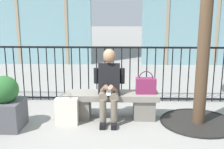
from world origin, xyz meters
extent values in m
plane|color=gray|center=(0.00, 0.00, 0.00)|extent=(60.00, 60.00, 0.00)
cube|color=gray|center=(0.00, 0.00, 0.40)|extent=(1.60, 0.44, 0.10)
cube|color=slate|center=(-0.56, 0.00, 0.17)|extent=(0.36, 0.37, 0.35)
cube|color=slate|center=(0.56, 0.00, 0.17)|extent=(0.36, 0.37, 0.35)
cylinder|color=#6B6051|center=(-0.13, -0.18, 0.47)|extent=(0.15, 0.40, 0.15)
cylinder|color=#6B6051|center=(-0.13, -0.38, 0.23)|extent=(0.11, 0.11, 0.45)
cube|color=black|center=(-0.13, -0.44, 0.04)|extent=(0.09, 0.22, 0.08)
cylinder|color=#6B6051|center=(0.05, -0.18, 0.47)|extent=(0.15, 0.40, 0.15)
cylinder|color=#6B6051|center=(0.05, -0.38, 0.23)|extent=(0.11, 0.11, 0.45)
cube|color=black|center=(0.05, -0.44, 0.04)|extent=(0.09, 0.22, 0.08)
cube|color=black|center=(-0.04, -0.04, 0.71)|extent=(0.36, 0.30, 0.55)
cylinder|color=black|center=(-0.26, -0.04, 0.76)|extent=(0.08, 0.08, 0.26)
cylinder|color=#8E664C|center=(-0.12, -0.26, 0.59)|extent=(0.16, 0.28, 0.20)
cylinder|color=black|center=(0.18, -0.04, 0.76)|extent=(0.08, 0.08, 0.26)
cylinder|color=#8E664C|center=(0.04, -0.26, 0.59)|extent=(0.16, 0.28, 0.20)
cube|color=silver|center=(-0.04, -0.32, 0.57)|extent=(0.07, 0.10, 0.13)
sphere|color=#8E664C|center=(-0.04, -0.06, 1.08)|extent=(0.20, 0.20, 0.20)
sphere|color=#997F59|center=(-0.04, -0.03, 1.11)|extent=(0.20, 0.20, 0.20)
cube|color=#7A234C|center=(0.58, -0.01, 0.58)|extent=(0.34, 0.17, 0.27)
torus|color=#49152D|center=(0.58, -0.01, 0.72)|extent=(0.24, 0.02, 0.24)
cube|color=beige|center=(-0.73, -0.33, 0.22)|extent=(0.37, 0.15, 0.44)
torus|color=slate|center=(-0.73, -0.38, 0.46)|extent=(0.18, 0.01, 0.18)
torus|color=slate|center=(-0.73, -0.27, 0.46)|extent=(0.18, 0.01, 0.18)
cylinder|color=black|center=(-2.21, 0.95, 0.57)|extent=(0.02, 0.02, 1.13)
cylinder|color=black|center=(-2.04, 0.95, 0.57)|extent=(0.02, 0.02, 1.13)
cylinder|color=black|center=(-1.87, 0.95, 0.57)|extent=(0.02, 0.02, 1.13)
cylinder|color=black|center=(-1.70, 0.95, 0.57)|extent=(0.02, 0.02, 1.13)
cylinder|color=black|center=(-1.53, 0.95, 0.57)|extent=(0.02, 0.02, 1.13)
cylinder|color=black|center=(-1.36, 0.95, 0.57)|extent=(0.02, 0.02, 1.13)
cylinder|color=black|center=(-1.19, 0.95, 0.57)|extent=(0.02, 0.02, 1.13)
cylinder|color=black|center=(-1.02, 0.95, 0.57)|extent=(0.02, 0.02, 1.13)
cylinder|color=black|center=(-0.85, 0.95, 0.57)|extent=(0.02, 0.02, 1.13)
cylinder|color=black|center=(-0.68, 0.95, 0.57)|extent=(0.02, 0.02, 1.13)
cylinder|color=black|center=(-0.51, 0.95, 0.57)|extent=(0.02, 0.02, 1.13)
cylinder|color=black|center=(-0.34, 0.95, 0.57)|extent=(0.02, 0.02, 1.13)
cylinder|color=black|center=(-0.17, 0.95, 0.57)|extent=(0.02, 0.02, 1.13)
cylinder|color=black|center=(0.00, 0.95, 0.57)|extent=(0.02, 0.02, 1.13)
cylinder|color=black|center=(0.17, 0.95, 0.57)|extent=(0.02, 0.02, 1.13)
cylinder|color=black|center=(0.34, 0.95, 0.57)|extent=(0.02, 0.02, 1.13)
cylinder|color=black|center=(0.51, 0.95, 0.57)|extent=(0.02, 0.02, 1.13)
cylinder|color=black|center=(0.68, 0.95, 0.57)|extent=(0.02, 0.02, 1.13)
cylinder|color=black|center=(0.85, 0.95, 0.57)|extent=(0.02, 0.02, 1.13)
cylinder|color=black|center=(1.02, 0.95, 0.57)|extent=(0.02, 0.02, 1.13)
cylinder|color=black|center=(1.19, 0.95, 0.57)|extent=(0.02, 0.02, 1.13)
cylinder|color=black|center=(1.36, 0.95, 0.57)|extent=(0.02, 0.02, 1.13)
cylinder|color=black|center=(1.53, 0.95, 0.57)|extent=(0.02, 0.02, 1.13)
cylinder|color=black|center=(1.70, 0.95, 0.57)|extent=(0.02, 0.02, 1.13)
cylinder|color=black|center=(1.87, 0.95, 0.57)|extent=(0.02, 0.02, 1.13)
cylinder|color=black|center=(2.04, 0.95, 0.57)|extent=(0.02, 0.02, 1.13)
cylinder|color=black|center=(2.21, 0.95, 0.57)|extent=(0.02, 0.02, 1.13)
cube|color=black|center=(0.00, 0.95, 0.05)|extent=(8.84, 0.04, 0.04)
cube|color=black|center=(0.00, 0.95, 1.11)|extent=(8.84, 0.04, 0.04)
cylinder|color=black|center=(1.46, -0.19, 0.01)|extent=(1.24, 1.24, 0.01)
torus|color=black|center=(1.46, -0.19, 0.01)|extent=(1.27, 1.27, 0.03)
cylinder|color=#4C3826|center=(1.46, -0.19, 1.70)|extent=(0.20, 0.20, 3.40)
cube|color=#4C4C51|center=(-1.67, -0.50, 0.23)|extent=(0.53, 0.53, 0.45)
ellipsoid|color=#28602B|center=(-1.67, -0.50, 0.63)|extent=(0.45, 0.45, 0.44)
camera|label=1|loc=(0.15, -4.59, 1.82)|focal=44.56mm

